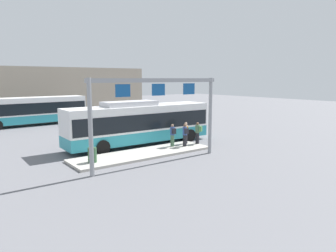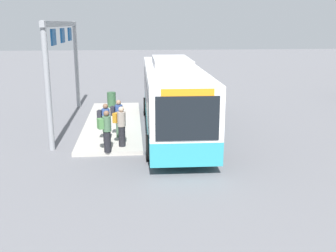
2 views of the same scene
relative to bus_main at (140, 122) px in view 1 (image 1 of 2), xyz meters
name	(u,v)px [view 1 (image 1 of 2)]	position (x,y,z in m)	size (l,w,h in m)	color
ground_plane	(140,145)	(0.01, 0.00, -1.81)	(120.00, 120.00, 0.00)	slate
platform_curb	(144,154)	(-1.54, -2.92, -1.73)	(10.00, 2.80, 0.16)	#B2ADA3
bus_main	(140,122)	(0.00, 0.00, 0.00)	(11.84, 2.86, 3.46)	teal
bus_background_left	(33,109)	(-3.92, 16.01, -0.03)	(11.42, 3.06, 3.10)	teal
person_boarding	(198,132)	(3.41, -2.94, -0.76)	(0.49, 0.60, 1.67)	black
person_waiting_near	(185,134)	(2.01, -3.07, -0.76)	(0.41, 0.57, 1.67)	black
person_waiting_mid	(173,135)	(1.25, -2.54, -0.76)	(0.41, 0.57, 1.67)	#476B4C
person_waiting_far	(186,132)	(2.66, -2.39, -0.76)	(0.54, 0.60, 1.67)	black
platform_sign_gantry	(159,102)	(-1.93, -5.26, 1.93)	(9.09, 0.24, 5.20)	gray
station_building	(42,91)	(0.41, 27.99, 1.56)	(29.97, 8.00, 6.75)	tan
trash_bin	(92,155)	(-5.34, -3.16, -1.20)	(0.52, 0.52, 0.90)	#2D5133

